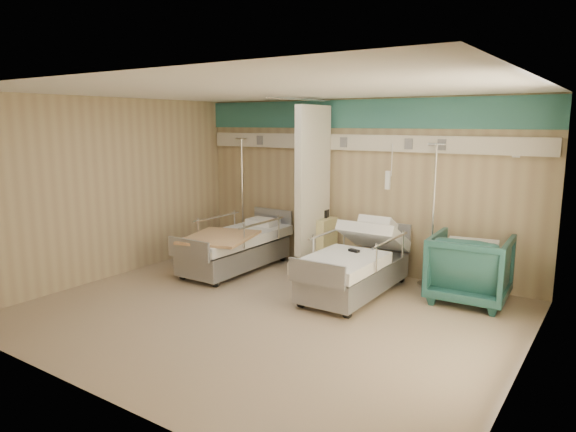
{
  "coord_description": "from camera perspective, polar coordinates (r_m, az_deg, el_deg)",
  "views": [
    {
      "loc": [
        3.73,
        -5.05,
        2.42
      ],
      "look_at": [
        -0.07,
        0.6,
        1.17
      ],
      "focal_mm": 32.0,
      "sensor_mm": 36.0,
      "label": 1
    }
  ],
  "objects": [
    {
      "name": "iv_stand_right",
      "position": [
        7.96,
        15.61,
        -4.46
      ],
      "size": [
        0.38,
        0.38,
        2.12
      ],
      "rotation": [
        0.0,
        0.0,
        0.27
      ],
      "color": "silver",
      "rests_on": "ground"
    },
    {
      "name": "iv_stand_left",
      "position": [
        9.66,
        -5.04,
        -1.49
      ],
      "size": [
        0.38,
        0.38,
        2.14
      ],
      "rotation": [
        0.0,
        0.0,
        -0.17
      ],
      "color": "silver",
      "rests_on": "ground"
    },
    {
      "name": "bedside_cabinet",
      "position": [
        8.66,
        3.31,
        -2.96
      ],
      "size": [
        0.5,
        0.48,
        0.85
      ],
      "primitive_type": "cube",
      "color": "beige",
      "rests_on": "ground"
    },
    {
      "name": "bed_right",
      "position": [
        7.39,
        7.43,
        -6.26
      ],
      "size": [
        1.0,
        2.16,
        0.63
      ],
      "primitive_type": null,
      "color": "white",
      "rests_on": "ground"
    },
    {
      "name": "toiletry_bag",
      "position": [
        8.61,
        3.7,
        0.3
      ],
      "size": [
        0.27,
        0.2,
        0.13
      ],
      "primitive_type": "cube",
      "rotation": [
        0.0,
        0.0,
        0.24
      ],
      "color": "black",
      "rests_on": "bedside_cabinet"
    },
    {
      "name": "bed_left",
      "position": [
        8.56,
        -5.87,
        -3.91
      ],
      "size": [
        1.0,
        2.16,
        0.63
      ],
      "primitive_type": null,
      "color": "white",
      "rests_on": "ground"
    },
    {
      "name": "white_cup",
      "position": [
        8.74,
        3.05,
        0.41
      ],
      "size": [
        0.1,
        0.1,
        0.12
      ],
      "primitive_type": "cylinder",
      "rotation": [
        0.0,
        0.0,
        -0.33
      ],
      "color": "white",
      "rests_on": "bedside_cabinet"
    },
    {
      "name": "room_walls",
      "position": [
        6.53,
        -1.38,
        5.47
      ],
      "size": [
        6.04,
        5.04,
        2.82
      ],
      "color": "tan",
      "rests_on": "ground"
    },
    {
      "name": "tan_blanket",
      "position": [
        8.09,
        -7.58,
        -2.34
      ],
      "size": [
        1.24,
        1.41,
        0.04
      ],
      "primitive_type": "cube",
      "rotation": [
        0.0,
        0.0,
        0.28
      ],
      "color": "tan",
      "rests_on": "bed_left"
    },
    {
      "name": "waffle_blanket",
      "position": [
        7.31,
        19.88,
        -1.65
      ],
      "size": [
        0.74,
        0.68,
        0.07
      ],
      "primitive_type": "cube",
      "rotation": [
        0.0,
        0.0,
        3.3
      ],
      "color": "silver",
      "rests_on": "visitor_armchair"
    },
    {
      "name": "ground",
      "position": [
        6.74,
        -2.37,
        -10.69
      ],
      "size": [
        6.0,
        5.0,
        0.0
      ],
      "primitive_type": "cube",
      "color": "gray",
      "rests_on": "ground"
    },
    {
      "name": "visitor_armchair",
      "position": [
        7.42,
        19.55,
        -5.48
      ],
      "size": [
        1.06,
        1.08,
        0.94
      ],
      "primitive_type": "imported",
      "rotation": [
        0.0,
        0.0,
        3.19
      ],
      "color": "#1D4945",
      "rests_on": "ground"
    },
    {
      "name": "call_remote",
      "position": [
        7.26,
        7.34,
        -3.84
      ],
      "size": [
        0.17,
        0.11,
        0.04
      ],
      "primitive_type": "cube",
      "rotation": [
        0.0,
        0.0,
        -0.25
      ],
      "color": "black",
      "rests_on": "bed_right"
    }
  ]
}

